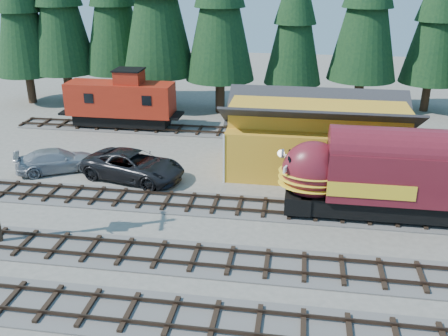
# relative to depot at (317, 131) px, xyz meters

# --- Properties ---
(ground) EXTENTS (120.00, 120.00, 0.00)m
(ground) POSITION_rel_depot_xyz_m (0.00, -10.50, -2.96)
(ground) COLOR #6B665B
(ground) RESTS_ON ground
(track_spur) EXTENTS (32.00, 3.20, 0.33)m
(track_spur) POSITION_rel_depot_xyz_m (-10.00, 7.50, -2.90)
(track_spur) COLOR #4C4947
(track_spur) RESTS_ON ground
(depot) EXTENTS (12.80, 7.00, 5.30)m
(depot) POSITION_rel_depot_xyz_m (0.00, 0.00, 0.00)
(depot) COLOR orange
(depot) RESTS_ON ground
(conifer_backdrop) EXTENTS (78.34, 21.54, 17.23)m
(conifer_backdrop) POSITION_rel_depot_xyz_m (3.48, 14.43, 7.28)
(conifer_backdrop) COLOR black
(conifer_backdrop) RESTS_ON ground
(locomotive) EXTENTS (15.02, 2.99, 4.08)m
(locomotive) POSITION_rel_depot_xyz_m (5.00, -6.50, -0.55)
(locomotive) COLOR black
(locomotive) RESTS_ON ground
(caboose) EXTENTS (9.32, 2.70, 4.84)m
(caboose) POSITION_rel_depot_xyz_m (-16.73, 7.50, -0.54)
(caboose) COLOR black
(caboose) RESTS_ON ground
(pickup_truck_a) EXTENTS (7.57, 4.89, 1.94)m
(pickup_truck_a) POSITION_rel_depot_xyz_m (-12.09, -3.30, -1.99)
(pickup_truck_a) COLOR black
(pickup_truck_a) RESTS_ON ground
(pickup_truck_b) EXTENTS (5.89, 4.64, 1.60)m
(pickup_truck_b) POSITION_rel_depot_xyz_m (-17.93, -2.80, -2.17)
(pickup_truck_b) COLOR #989A9F
(pickup_truck_b) RESTS_ON ground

